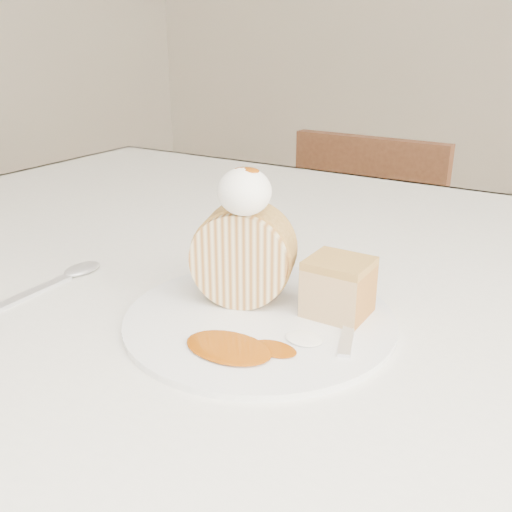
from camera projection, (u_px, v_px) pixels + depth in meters
The scene contains 10 objects.
table at pixel (310, 335), 0.68m from camera, with size 1.40×0.90×0.75m.
chair_far at pixel (376, 261), 1.48m from camera, with size 0.38×0.38×0.78m.
plate at pixel (260, 319), 0.52m from camera, with size 0.25×0.25×0.01m, color white.
roulade_slice at pixel (243, 255), 0.54m from camera, with size 0.09×0.09×0.05m, color beige.
cake_chunk at pixel (338, 291), 0.52m from camera, with size 0.05×0.05×0.05m, color #B88C45.
whipped_cream at pixel (244, 192), 0.49m from camera, with size 0.05×0.05×0.04m, color white.
caramel_drizzle at pixel (246, 164), 0.48m from camera, with size 0.02×0.02×0.01m, color #8D3D05.
caramel_pool at pixel (228, 347), 0.46m from camera, with size 0.08×0.05×0.00m, color #8D3D05, non-canonical shape.
fork at pixel (349, 325), 0.50m from camera, with size 0.02×0.15×0.00m, color silver.
spoon at pixel (17, 300), 0.56m from camera, with size 0.02×0.16×0.00m, color silver.
Camera 1 is at (0.25, -0.35, 1.00)m, focal length 40.00 mm.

